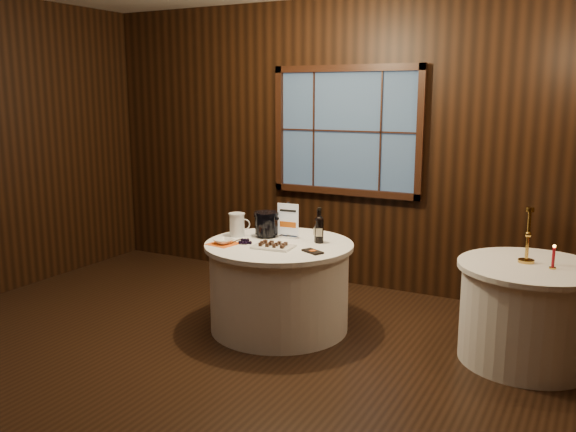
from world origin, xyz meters
The scene contains 16 objects.
ground centered at (0.00, 0.00, 0.00)m, with size 6.00×6.00×0.00m, color black.
back_wall centered at (0.00, 2.48, 1.54)m, with size 6.00×0.10×3.00m.
main_table centered at (0.00, 1.00, 0.39)m, with size 1.28×1.28×0.77m.
side_table centered at (2.00, 1.30, 0.39)m, with size 1.08×1.08×0.77m.
sign_stand centered at (-0.03, 1.21, 0.88)m, with size 0.20×0.11×0.32m.
port_bottle_left centered at (0.28, 1.19, 0.90)m, with size 0.07×0.08×0.29m.
port_bottle_right centered at (0.30, 1.17, 0.90)m, with size 0.07×0.09×0.31m.
ice_bucket centered at (-0.21, 1.15, 0.89)m, with size 0.22×0.22×0.23m.
chocolate_plate centered at (0.04, 0.83, 0.79)m, with size 0.35×0.25×0.05m.
chocolate_box centered at (0.39, 0.85, 0.78)m, with size 0.18×0.09×0.02m, color black.
grape_bunch centered at (-0.24, 0.82, 0.79)m, with size 0.19×0.10×0.04m.
glass_pitcher centered at (-0.46, 1.05, 0.88)m, with size 0.19×0.15×0.21m.
orange_napkin centered at (-0.40, 0.75, 0.77)m, with size 0.22×0.22×0.00m, color #E55713.
cracker_bowl centered at (-0.40, 0.75, 0.79)m, with size 0.16×0.16×0.04m, color white.
brass_candlestick centered at (1.95, 1.35, 0.92)m, with size 0.12×0.12×0.43m.
red_candle centered at (2.15, 1.25, 0.84)m, with size 0.05×0.05×0.18m.
Camera 1 is at (2.45, -3.45, 2.03)m, focal length 38.00 mm.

